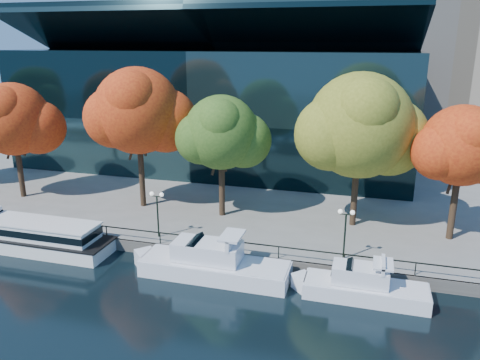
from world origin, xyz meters
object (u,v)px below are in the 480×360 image
(cruiser_near, at_px, (208,263))
(tree_4, at_px, (362,128))
(tree_3, at_px, (223,134))
(lamp_2, at_px, (346,223))
(tour_boat, at_px, (24,234))
(cruiser_far, at_px, (360,285))
(lamp_1, at_px, (157,204))
(tree_2, at_px, (139,113))
(tree_5, at_px, (464,148))
(tree_1, at_px, (14,121))

(cruiser_near, distance_m, tree_4, 17.44)
(tree_3, bearing_deg, lamp_2, -28.58)
(tour_boat, relative_size, tree_3, 1.43)
(cruiser_far, bearing_deg, lamp_1, 167.30)
(tree_2, bearing_deg, tree_4, 1.52)
(tree_5, bearing_deg, tree_3, 179.81)
(cruiser_near, bearing_deg, tour_boat, 178.43)
(tour_boat, bearing_deg, tree_4, 21.19)
(lamp_2, bearing_deg, lamp_1, 180.00)
(tree_2, xyz_separation_m, lamp_1, (4.73, -6.73, -6.52))
(tree_4, bearing_deg, lamp_2, -94.12)
(tree_2, height_order, tree_4, tree_2)
(tree_3, relative_size, tree_5, 1.01)
(cruiser_far, bearing_deg, tree_1, 164.73)
(tour_boat, relative_size, cruiser_near, 1.31)
(cruiser_near, bearing_deg, cruiser_far, -0.57)
(tour_boat, relative_size, tree_1, 1.35)
(tree_3, relative_size, lamp_1, 2.86)
(tree_1, bearing_deg, tour_boat, -50.46)
(cruiser_near, relative_size, tree_2, 0.90)
(cruiser_near, distance_m, tree_1, 27.46)
(tree_1, relative_size, tree_3, 1.05)
(cruiser_far, distance_m, tree_3, 18.47)
(tree_5, xyz_separation_m, lamp_2, (-8.58, -6.35, -4.96))
(tour_boat, distance_m, tree_1, 14.23)
(cruiser_far, bearing_deg, cruiser_near, 179.43)
(tour_boat, height_order, lamp_2, lamp_2)
(tree_1, distance_m, tree_3, 22.39)
(tree_2, bearing_deg, tour_boat, -122.41)
(cruiser_near, relative_size, tree_4, 0.91)
(cruiser_far, bearing_deg, lamp_2, 109.90)
(tour_boat, xyz_separation_m, cruiser_near, (16.89, -0.46, -0.20))
(tree_5, bearing_deg, lamp_1, -165.27)
(cruiser_near, height_order, tree_3, tree_3)
(cruiser_near, bearing_deg, tree_2, 135.33)
(tour_boat, relative_size, lamp_2, 4.08)
(cruiser_near, distance_m, tree_3, 12.94)
(tree_4, height_order, tree_5, tree_4)
(tour_boat, distance_m, tree_2, 14.96)
(tree_4, bearing_deg, tree_2, -178.48)
(tree_3, relative_size, tree_4, 0.84)
(tour_boat, distance_m, cruiser_far, 28.02)
(cruiser_far, height_order, tree_4, tree_4)
(tour_boat, relative_size, tree_5, 1.44)
(tree_1, xyz_separation_m, tree_4, (34.69, 1.40, 0.75))
(tree_2, height_order, tree_5, tree_2)
(cruiser_far, relative_size, lamp_2, 2.34)
(cruiser_near, height_order, cruiser_far, cruiser_near)
(tour_boat, distance_m, tree_5, 37.28)
(cruiser_near, relative_size, tree_3, 1.09)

